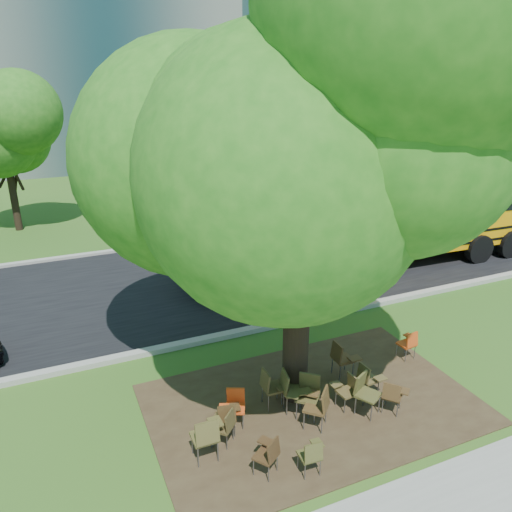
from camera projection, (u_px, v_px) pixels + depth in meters
name	position (u px, v px, depth m)	size (l,w,h in m)	color
ground	(262.00, 403.00, 10.98)	(160.00, 160.00, 0.00)	#27561B
dirt_patch	(313.00, 404.00, 10.92)	(7.00, 4.50, 0.03)	#382819
asphalt_road	(178.00, 284.00, 16.98)	(80.00, 8.00, 0.04)	black
kerb_near	(216.00, 337.00, 13.53)	(80.00, 0.25, 0.14)	gray
kerb_far	(151.00, 246.00, 20.48)	(80.00, 0.25, 0.14)	gray
building_right	(328.00, 8.00, 48.19)	(30.00, 16.00, 25.00)	slate
bg_tree_2	(3.00, 136.00, 21.37)	(4.80, 4.80, 6.62)	black
bg_tree_3	(294.00, 110.00, 24.23)	(5.60, 5.60, 7.84)	black
bg_tree_4	(436.00, 120.00, 26.60)	(5.00, 5.00, 6.85)	black
main_tree	(303.00, 120.00, 9.08)	(7.20, 7.20, 9.63)	black
school_bus	(385.00, 213.00, 18.34)	(13.72, 3.61, 3.33)	orange
chair_0	(207.00, 434.00, 9.16)	(0.63, 0.57, 0.97)	brown
chair_1	(227.00, 415.00, 9.84)	(0.58, 0.46, 0.79)	#412E17
chair_2	(269.00, 453.00, 8.87)	(0.53, 0.67, 0.80)	#402A16
chair_3	(307.00, 391.00, 10.39)	(0.82, 0.65, 0.96)	#494420
chair_4	(312.00, 453.00, 8.87)	(0.52, 0.45, 0.77)	#48451F
chair_5	(365.00, 391.00, 10.42)	(0.64, 0.77, 0.95)	#49461F
chair_6	(348.00, 388.00, 10.68)	(0.50, 0.52, 0.79)	brown
chair_7	(393.00, 394.00, 10.47)	(0.68, 0.54, 0.79)	#4A331A
chair_8	(225.00, 424.00, 9.61)	(0.53, 0.66, 0.77)	#463B1E
chair_9	(234.00, 403.00, 10.16)	(0.66, 0.52, 0.81)	#D24716
chair_10	(271.00, 385.00, 10.64)	(0.53, 0.60, 0.91)	#473B1E
chair_11	(319.00, 403.00, 10.04)	(0.64, 0.81, 0.94)	#4E371C
chair_12	(368.00, 377.00, 11.04)	(0.51, 0.53, 0.80)	brown
chair_13	(409.00, 342.00, 12.47)	(0.53, 0.52, 0.80)	#C94515
chair_14	(291.00, 388.00, 10.52)	(0.56, 0.69, 0.95)	#4E4622
chair_15	(342.00, 357.00, 11.70)	(0.53, 0.60, 0.91)	#463019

